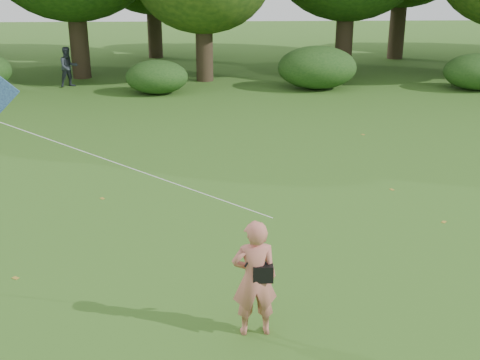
{
  "coord_description": "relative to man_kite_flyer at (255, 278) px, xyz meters",
  "views": [
    {
      "loc": [
        -1.51,
        -8.57,
        5.36
      ],
      "look_at": [
        -1.07,
        2.0,
        1.5
      ],
      "focal_mm": 45.0,
      "sensor_mm": 36.0,
      "label": 1
    }
  ],
  "objects": [
    {
      "name": "crossbody_bag",
      "position": [
        0.12,
        -0.03,
        0.12
      ],
      "size": [
        0.43,
        0.2,
        0.72
      ],
      "color": "black",
      "rests_on": "ground"
    },
    {
      "name": "bystander_left",
      "position": [
        -7.12,
        19.48,
        -0.04
      ],
      "size": [
        1.09,
        1.04,
        1.78
      ],
      "primitive_type": "imported",
      "rotation": [
        0.0,
        0.0,
        0.57
      ],
      "color": "#293037",
      "rests_on": "ground"
    },
    {
      "name": "shrub_band",
      "position": [
        0.25,
        18.32,
        -0.08
      ],
      "size": [
        39.15,
        3.22,
        1.88
      ],
      "color": "#264919",
      "rests_on": "ground"
    },
    {
      "name": "fallen_leaves",
      "position": [
        1.53,
        3.15,
        -0.93
      ],
      "size": [
        11.07,
        13.79,
        0.01
      ],
      "color": "olive",
      "rests_on": "ground"
    },
    {
      "name": "man_kite_flyer",
      "position": [
        0.0,
        0.0,
        0.0
      ],
      "size": [
        0.71,
        0.5,
        1.87
      ],
      "primitive_type": "imported",
      "rotation": [
        0.0,
        0.0,
        3.22
      ],
      "color": "#C16B5B",
      "rests_on": "ground"
    },
    {
      "name": "ground",
      "position": [
        0.97,
        0.72,
        -0.93
      ],
      "size": [
        100.0,
        100.0,
        0.0
      ],
      "primitive_type": "plane",
      "color": "#265114",
      "rests_on": "ground"
    }
  ]
}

